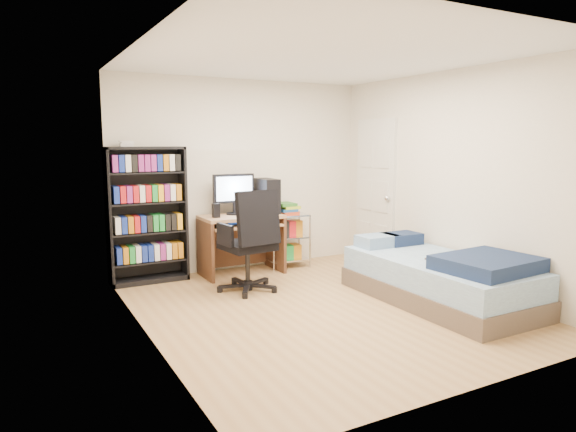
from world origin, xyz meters
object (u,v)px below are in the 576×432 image
computer_desk (247,220)px  bed (440,278)px  office_chair (250,259)px  media_shelf (147,214)px

computer_desk → bed: bearing=-59.2°
bed → office_chair: bearing=140.5°
office_chair → bed: (1.61, -1.33, -0.11)m
media_shelf → bed: size_ratio=0.81×
computer_desk → bed: computer_desk is taller
media_shelf → bed: 3.44m
computer_desk → office_chair: bearing=-112.0°
computer_desk → office_chair: size_ratio=1.10×
computer_desk → bed: size_ratio=0.61×
media_shelf → office_chair: bearing=-46.0°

